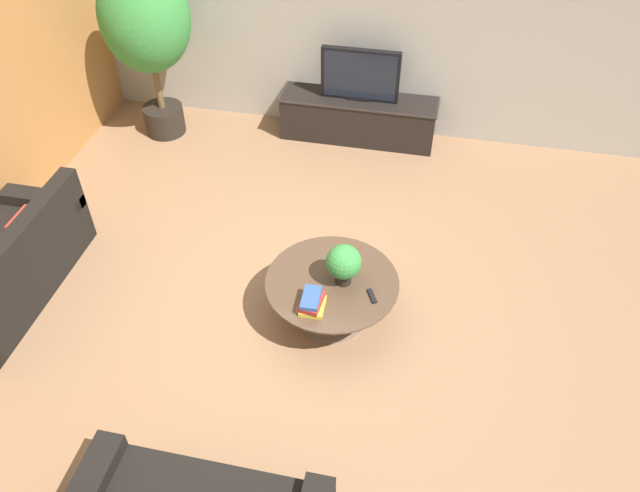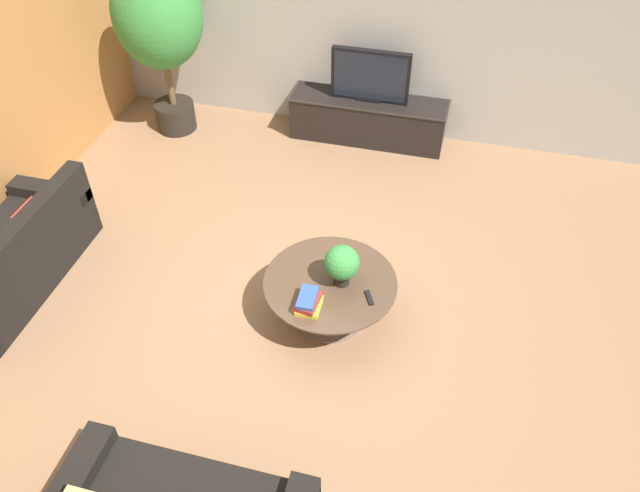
% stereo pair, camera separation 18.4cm
% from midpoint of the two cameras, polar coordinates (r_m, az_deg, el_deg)
% --- Properties ---
extents(ground_plane, '(24.00, 24.00, 0.00)m').
position_cam_midpoint_polar(ground_plane, '(5.83, -3.17, -5.58)').
color(ground_plane, '#8C6647').
extents(back_wall_stone, '(7.40, 0.12, 3.00)m').
position_cam_midpoint_polar(back_wall_stone, '(7.61, 2.85, 20.79)').
color(back_wall_stone, '#A39E93').
rests_on(back_wall_stone, ground).
extents(media_console, '(1.92, 0.50, 0.55)m').
position_cam_midpoint_polar(media_console, '(7.86, 2.84, 11.62)').
color(media_console, black).
rests_on(media_console, ground).
extents(television, '(0.93, 0.13, 0.63)m').
position_cam_midpoint_polar(television, '(7.58, 2.98, 15.32)').
color(television, black).
rests_on(television, media_console).
extents(coffee_table, '(1.17, 1.17, 0.46)m').
position_cam_midpoint_polar(coffee_table, '(5.50, 0.13, -4.20)').
color(coffee_table, '#756656').
rests_on(coffee_table, ground).
extents(couch_by_wall, '(0.84, 1.88, 0.84)m').
position_cam_midpoint_polar(couch_by_wall, '(6.47, -27.60, -2.13)').
color(couch_by_wall, black).
rests_on(couch_by_wall, ground).
extents(potted_palm_tall, '(1.03, 1.03, 2.12)m').
position_cam_midpoint_polar(potted_palm_tall, '(7.75, -16.32, 18.86)').
color(potted_palm_tall, black).
rests_on(potted_palm_tall, ground).
extents(potted_plant_tabletop, '(0.30, 0.30, 0.39)m').
position_cam_midpoint_polar(potted_plant_tabletop, '(5.24, 1.18, -1.58)').
color(potted_plant_tabletop, black).
rests_on(potted_plant_tabletop, coffee_table).
extents(book_stack, '(0.21, 0.28, 0.12)m').
position_cam_midpoint_polar(book_stack, '(5.16, -1.78, -5.18)').
color(book_stack, gold).
rests_on(book_stack, coffee_table).
extents(remote_black, '(0.11, 0.16, 0.02)m').
position_cam_midpoint_polar(remote_black, '(5.28, 3.78, -4.60)').
color(remote_black, black).
rests_on(remote_black, coffee_table).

